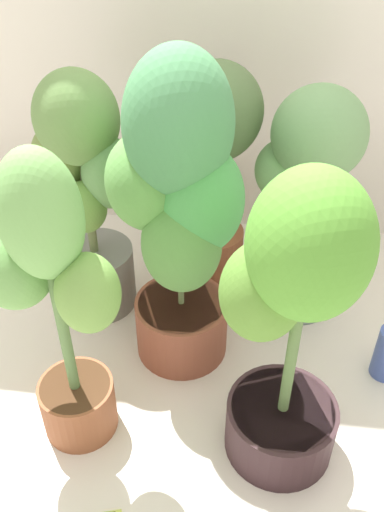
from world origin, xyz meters
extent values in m
plane|color=silver|center=(0.00, 0.00, 0.00)|extent=(8.00, 8.00, 0.00)
cylinder|color=brown|center=(0.02, 0.50, 0.11)|extent=(0.21, 0.21, 0.21)
cylinder|color=#40341B|center=(0.02, 0.50, 0.20)|extent=(0.19, 0.19, 0.02)
cylinder|color=#657A48|center=(0.02, 0.50, 0.45)|extent=(0.02, 0.02, 0.48)
ellipsoid|color=#516A3F|center=(0.02, 0.50, 0.63)|extent=(0.39, 0.39, 0.29)
ellipsoid|color=#4D7932|center=(-0.05, 0.52, 0.51)|extent=(0.26, 0.26, 0.21)
cylinder|color=brown|center=(-0.04, 0.16, 0.09)|extent=(0.27, 0.27, 0.19)
cylinder|color=#3C361D|center=(-0.04, 0.16, 0.18)|extent=(0.25, 0.25, 0.02)
cylinder|color=#617A4A|center=(-0.04, 0.16, 0.50)|extent=(0.02, 0.02, 0.63)
ellipsoid|color=#4A8956|center=(-0.04, 0.16, 0.74)|extent=(0.36, 0.36, 0.37)
ellipsoid|color=#5F9A4A|center=(-0.12, 0.18, 0.58)|extent=(0.30, 0.30, 0.26)
ellipsoid|color=#47994C|center=(0.02, 0.15, 0.55)|extent=(0.29, 0.28, 0.30)
ellipsoid|color=#50863E|center=(-0.03, 0.11, 0.44)|extent=(0.24, 0.24, 0.28)
cylinder|color=#352124|center=(0.26, -0.15, 0.08)|extent=(0.28, 0.28, 0.15)
cylinder|color=#422D19|center=(0.26, -0.15, 0.15)|extent=(0.26, 0.26, 0.02)
cylinder|color=#577641|center=(0.26, -0.15, 0.44)|extent=(0.03, 0.03, 0.57)
ellipsoid|color=#549631|center=(0.26, -0.15, 0.66)|extent=(0.35, 0.35, 0.33)
ellipsoid|color=#5A8C33|center=(0.18, -0.12, 0.51)|extent=(0.25, 0.25, 0.24)
cylinder|color=brown|center=(-0.27, -0.15, 0.08)|extent=(0.20, 0.20, 0.16)
cylinder|color=#492D1B|center=(-0.27, -0.15, 0.15)|extent=(0.18, 0.18, 0.02)
cylinder|color=#5A7D46|center=(-0.27, -0.15, 0.46)|extent=(0.03, 0.03, 0.59)
ellipsoid|color=#6DA756|center=(-0.27, -0.15, 0.68)|extent=(0.21, 0.21, 0.30)
ellipsoid|color=#689F50|center=(-0.36, -0.13, 0.53)|extent=(0.18, 0.18, 0.20)
ellipsoid|color=#6C9944|center=(-0.19, -0.17, 0.50)|extent=(0.19, 0.20, 0.20)
cylinder|color=slate|center=(0.31, 0.42, 0.08)|extent=(0.25, 0.25, 0.17)
cylinder|color=#3F331C|center=(0.31, 0.42, 0.16)|extent=(0.23, 0.23, 0.02)
cylinder|color=#68794A|center=(0.31, 0.42, 0.42)|extent=(0.02, 0.02, 0.51)
ellipsoid|color=#6C985F|center=(0.31, 0.42, 0.62)|extent=(0.31, 0.32, 0.27)
ellipsoid|color=#73A563|center=(0.26, 0.44, 0.48)|extent=(0.29, 0.30, 0.20)
cylinder|color=slate|center=(-0.34, 0.34, 0.11)|extent=(0.24, 0.24, 0.22)
cylinder|color=#422C19|center=(-0.34, 0.34, 0.21)|extent=(0.22, 0.22, 0.02)
cylinder|color=#667245|center=(-0.34, 0.34, 0.47)|extent=(0.03, 0.03, 0.51)
ellipsoid|color=#608345|center=(-0.34, 0.34, 0.66)|extent=(0.25, 0.22, 0.27)
ellipsoid|color=olive|center=(-0.41, 0.35, 0.53)|extent=(0.22, 0.22, 0.21)
ellipsoid|color=#57844A|center=(-0.26, 0.32, 0.51)|extent=(0.17, 0.17, 0.21)
ellipsoid|color=olive|center=(-0.33, 0.28, 0.42)|extent=(0.16, 0.15, 0.16)
camera|label=1|loc=(0.14, -1.01, 1.30)|focal=39.18mm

